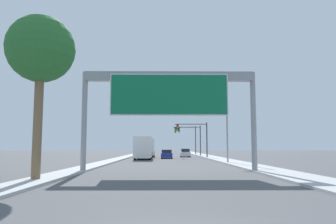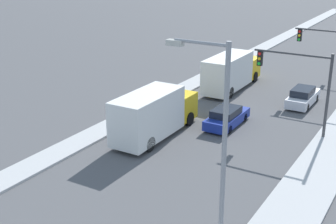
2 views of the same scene
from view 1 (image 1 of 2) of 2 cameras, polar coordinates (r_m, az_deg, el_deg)
sidewalk_right at (r=67.33m, az=6.35°, el=-7.56°), size 3.00×120.00×0.15m
median_strip_left at (r=67.19m, az=-6.57°, el=-7.56°), size 2.00×120.00×0.15m
sign_gantry at (r=25.01m, az=0.19°, el=3.43°), size 13.31×0.73×7.64m
car_far_center at (r=61.43m, az=3.00°, el=-7.14°), size 1.71×4.71×1.51m
car_mid_right at (r=53.67m, az=-0.24°, el=-7.36°), size 1.80×4.64×1.41m
truck_box_primary at (r=49.25m, az=-4.31°, el=-6.28°), size 2.42×8.19×3.32m
truck_box_secondary at (r=62.55m, az=-3.52°, el=-6.23°), size 2.30×8.99×3.31m
traffic_light_near_intersection at (r=55.11m, az=4.91°, el=-3.73°), size 5.44×0.32×5.96m
traffic_light_mid_block at (r=65.07m, az=4.07°, el=-4.04°), size 5.46×0.32×6.04m
traffic_light_far_intersection at (r=75.08m, az=3.85°, el=-4.11°), size 4.18×0.32×6.59m
palm_tree_foreground at (r=20.35m, az=-21.28°, el=9.91°), size 3.85×3.85×9.41m
street_lamp_right at (r=38.28m, az=9.84°, el=-0.39°), size 2.39×0.28×9.70m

